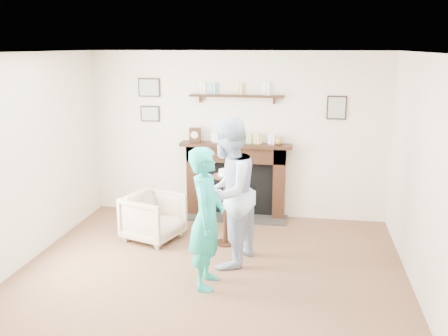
{
  "coord_description": "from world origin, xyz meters",
  "views": [
    {
      "loc": [
        1.05,
        -4.86,
        2.57
      ],
      "look_at": [
        0.07,
        0.9,
        1.13
      ],
      "focal_mm": 40.0,
      "sensor_mm": 36.0,
      "label": 1
    }
  ],
  "objects_px": {
    "man": "(228,263)",
    "woman": "(207,284)",
    "armchair": "(154,239)",
    "pedestal_table": "(226,196)"
  },
  "relations": [
    {
      "from": "man",
      "to": "woman",
      "type": "relative_size",
      "value": 1.15
    },
    {
      "from": "armchair",
      "to": "man",
      "type": "relative_size",
      "value": 0.39
    },
    {
      "from": "woman",
      "to": "pedestal_table",
      "type": "height_order",
      "value": "pedestal_table"
    },
    {
      "from": "armchair",
      "to": "woman",
      "type": "distance_m",
      "value": 1.54
    },
    {
      "from": "armchair",
      "to": "pedestal_table",
      "type": "distance_m",
      "value": 1.19
    },
    {
      "from": "armchair",
      "to": "pedestal_table",
      "type": "xyz_separation_m",
      "value": [
        0.99,
        0.0,
        0.67
      ]
    },
    {
      "from": "pedestal_table",
      "to": "woman",
      "type": "bearing_deg",
      "value": -90.41
    },
    {
      "from": "man",
      "to": "pedestal_table",
      "type": "distance_m",
      "value": 0.91
    },
    {
      "from": "armchair",
      "to": "woman",
      "type": "relative_size",
      "value": 0.45
    },
    {
      "from": "woman",
      "to": "pedestal_table",
      "type": "xyz_separation_m",
      "value": [
        0.01,
        1.19,
        0.67
      ]
    }
  ]
}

